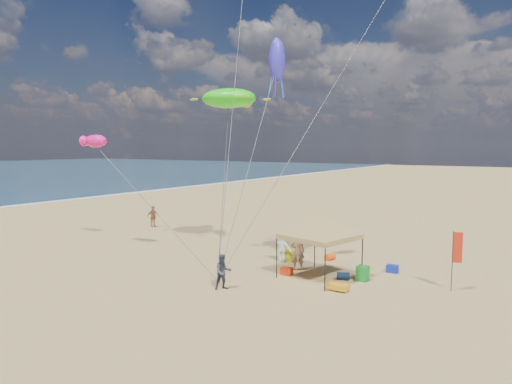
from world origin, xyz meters
TOP-DOWN VIEW (x-y plane):
  - ground at (0.00, 0.00)m, footprint 280.00×280.00m
  - canopy_tent at (3.16, 3.64)m, footprint 5.63×5.63m
  - feather_flag at (8.95, 4.97)m, footprint 0.39×0.16m
  - cooler_red at (1.60, 3.29)m, footprint 0.54×0.38m
  - cooler_blue at (5.80, 6.50)m, footprint 0.54×0.38m
  - bag_navy at (4.25, 3.98)m, footprint 0.69×0.54m
  - bag_orange at (2.16, 7.16)m, footprint 0.54×0.69m
  - chair_green at (5.05, 4.34)m, footprint 0.50×0.50m
  - chair_yellow at (0.42, 5.70)m, footprint 0.50×0.50m
  - crate_grey at (4.51, 2.30)m, footprint 0.34×0.30m
  - beach_cart at (4.70, 2.30)m, footprint 0.90×0.50m
  - person_near_a at (1.60, 4.41)m, footprint 0.84×0.75m
  - person_near_b at (0.38, -0.24)m, footprint 0.93×0.96m
  - person_near_c at (0.20, 5.37)m, footprint 1.12×0.68m
  - person_far_a at (-13.68, 9.40)m, footprint 0.68×1.05m
  - turtle_kite at (-3.54, 5.62)m, footprint 4.14×3.81m
  - fish_kite at (-11.66, 2.75)m, footprint 1.97×1.37m
  - squid_kite at (0.03, 4.93)m, footprint 1.14×1.14m

SIDE VIEW (x-z plane):
  - ground at x=0.00m, z-range 0.00..0.00m
  - crate_grey at x=4.51m, z-range 0.00..0.28m
  - bag_navy at x=4.25m, z-range 0.00..0.36m
  - bag_orange at x=2.16m, z-range 0.00..0.36m
  - cooler_red at x=1.60m, z-range 0.00..0.38m
  - cooler_blue at x=5.80m, z-range 0.00..0.38m
  - beach_cart at x=4.70m, z-range 0.08..0.32m
  - chair_green at x=5.05m, z-range 0.00..0.70m
  - chair_yellow at x=0.42m, z-range 0.00..0.70m
  - person_near_b at x=0.38m, z-range 0.00..1.57m
  - person_far_a at x=-13.68m, z-range 0.00..1.66m
  - person_near_c at x=0.20m, z-range 0.00..1.69m
  - person_near_a at x=1.60m, z-range 0.00..1.93m
  - feather_flag at x=8.95m, z-range 0.46..3.11m
  - canopy_tent at x=3.16m, z-range 1.18..4.75m
  - fish_kite at x=-11.66m, z-range 6.17..6.97m
  - turtle_kite at x=-3.54m, z-range 8.41..9.52m
  - squid_kite at x=0.03m, z-range 9.52..11.77m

